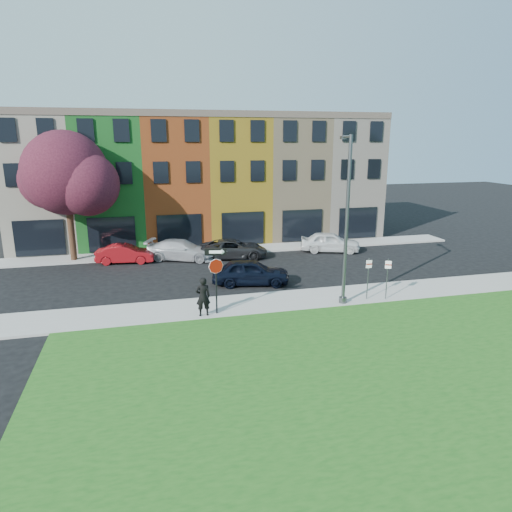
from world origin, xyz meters
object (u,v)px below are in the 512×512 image
object	(u,v)px
man	(203,297)
sedan_near	(251,272)
stop_sign	(216,268)
street_lamp	(346,221)

from	to	relation	value
man	sedan_near	size ratio (longest dim) A/B	0.40
stop_sign	street_lamp	distance (m)	6.96
sedan_near	stop_sign	bearing A→B (deg)	160.37
man	sedan_near	world-z (taller)	man
stop_sign	street_lamp	bearing A→B (deg)	12.17
stop_sign	sedan_near	distance (m)	5.49
stop_sign	street_lamp	world-z (taller)	street_lamp
stop_sign	street_lamp	size ratio (longest dim) A/B	0.39
stop_sign	man	size ratio (longest dim) A/B	1.71
man	street_lamp	bearing A→B (deg)	179.25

